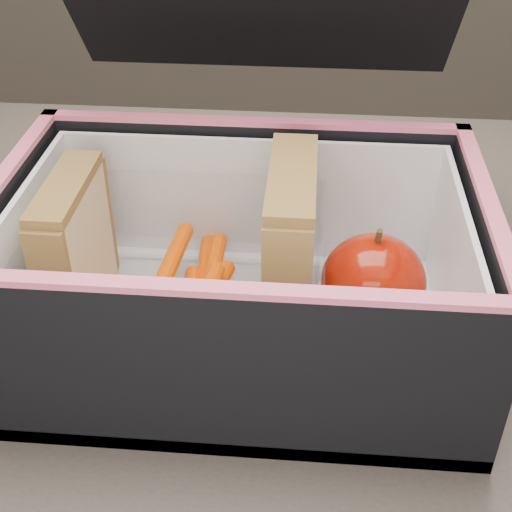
{
  "coord_description": "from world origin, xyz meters",
  "views": [
    {
      "loc": [
        -0.01,
        -0.36,
        1.09
      ],
      "look_at": [
        -0.04,
        0.02,
        0.81
      ],
      "focal_mm": 50.0,
      "sensor_mm": 36.0,
      "label": 1
    }
  ],
  "objects": [
    {
      "name": "kitchen_table",
      "position": [
        0.0,
        0.0,
        0.66
      ],
      "size": [
        1.2,
        0.8,
        0.75
      ],
      "color": "#66594D",
      "rests_on": "ground"
    },
    {
      "name": "lunch_bag",
      "position": [
        -0.05,
        0.02,
        0.82
      ],
      "size": [
        0.31,
        0.33,
        0.28
      ],
      "color": "black",
      "rests_on": "kitchen_table"
    },
    {
      "name": "plastic_tub",
      "position": [
        -0.09,
        0.02,
        0.8
      ],
      "size": [
        0.19,
        0.13,
        0.08
      ],
      "primitive_type": null,
      "color": "white",
      "rests_on": "lunch_bag"
    },
    {
      "name": "sandwich_left",
      "position": [
        -0.16,
        0.02,
        0.82
      ],
      "size": [
        0.03,
        0.09,
        0.1
      ],
      "color": "tan",
      "rests_on": "plastic_tub"
    },
    {
      "name": "sandwich_right",
      "position": [
        -0.02,
        0.02,
        0.82
      ],
      "size": [
        0.03,
        0.1,
        0.12
      ],
      "color": "tan",
      "rests_on": "plastic_tub"
    },
    {
      "name": "carrot_sticks",
      "position": [
        -0.09,
        0.01,
        0.78
      ],
      "size": [
        0.06,
        0.16,
        0.03
      ],
      "color": "#EA4800",
      "rests_on": "plastic_tub"
    },
    {
      "name": "paper_napkin",
      "position": [
        0.03,
        0.01,
        0.77
      ],
      "size": [
        0.1,
        0.1,
        0.01
      ],
      "primitive_type": "cube",
      "rotation": [
        0.0,
        0.0,
        -0.26
      ],
      "color": "white",
      "rests_on": "lunch_bag"
    },
    {
      "name": "red_apple",
      "position": [
        0.03,
        0.01,
        0.8
      ],
      "size": [
        0.09,
        0.09,
        0.07
      ],
      "rotation": [
        0.0,
        0.0,
        0.28
      ],
      "color": "#7F0800",
      "rests_on": "paper_napkin"
    }
  ]
}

